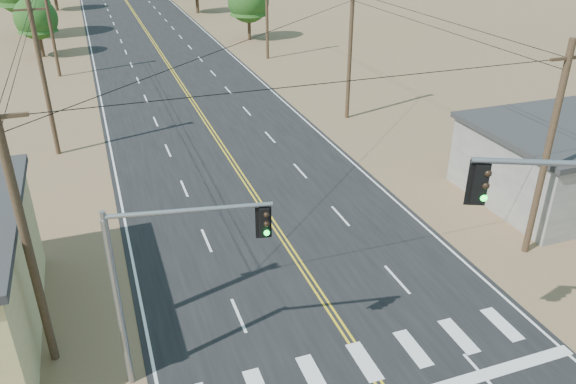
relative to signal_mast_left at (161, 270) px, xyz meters
name	(u,v)px	position (x,y,z in m)	size (l,w,h in m)	color
road	(220,144)	(6.58, 20.37, -4.50)	(15.00, 200.00, 0.02)	black
utility_pole_left_near	(25,238)	(-3.92, 2.37, 0.61)	(1.80, 0.30, 10.00)	#4C3826
utility_pole_left_mid	(43,78)	(-3.92, 22.37, 0.61)	(1.80, 0.30, 10.00)	#4C3826
utility_pole_left_far	(50,22)	(-3.92, 42.37, 0.61)	(1.80, 0.30, 10.00)	#4C3826
utility_pole_right_near	(547,152)	(17.08, 2.37, 0.61)	(1.80, 0.30, 10.00)	#4C3826
utility_pole_right_mid	(350,51)	(17.08, 22.37, 0.61)	(1.80, 0.30, 10.00)	#4C3826
utility_pole_right_far	(267,9)	(17.08, 42.37, 0.61)	(1.80, 0.30, 10.00)	#4C3826
signal_mast_left	(161,270)	(0.00, 0.00, 0.00)	(5.05, 1.21, 6.72)	gray
tree_left_near	(35,14)	(-5.65, 51.35, 0.00)	(4.43, 4.43, 7.38)	#3F2D1E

